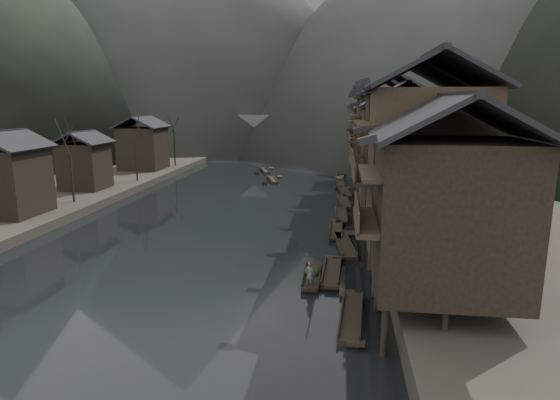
# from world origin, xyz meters

# --- Properties ---
(water) EXTENTS (300.00, 300.00, 0.00)m
(water) POSITION_xyz_m (0.00, 0.00, 0.00)
(water) COLOR black
(water) RESTS_ON ground
(right_bank) EXTENTS (40.00, 200.00, 1.80)m
(right_bank) POSITION_xyz_m (35.00, 40.00, 0.90)
(right_bank) COLOR #2D2823
(right_bank) RESTS_ON ground
(left_bank) EXTENTS (40.00, 200.00, 1.20)m
(left_bank) POSITION_xyz_m (-35.00, 40.00, 0.60)
(left_bank) COLOR #2D2823
(left_bank) RESTS_ON ground
(stilt_houses) EXTENTS (9.00, 67.60, 15.19)m
(stilt_houses) POSITION_xyz_m (17.28, 18.88, 8.85)
(stilt_houses) COLOR black
(stilt_houses) RESTS_ON ground
(left_houses) EXTENTS (8.10, 53.20, 8.73)m
(left_houses) POSITION_xyz_m (-20.50, 20.12, 5.66)
(left_houses) COLOR black
(left_houses) RESTS_ON left_bank
(bare_trees) EXTENTS (3.94, 59.69, 7.89)m
(bare_trees) POSITION_xyz_m (-17.00, 22.34, 6.73)
(bare_trees) COLOR black
(bare_trees) RESTS_ON left_bank
(moored_sampans) EXTENTS (2.69, 74.15, 0.47)m
(moored_sampans) POSITION_xyz_m (12.08, 27.22, 0.20)
(moored_sampans) COLOR black
(moored_sampans) RESTS_ON water
(midriver_boats) EXTENTS (5.46, 15.75, 0.45)m
(midriver_boats) POSITION_xyz_m (0.13, 43.30, 0.20)
(midriver_boats) COLOR black
(midriver_boats) RESTS_ON water
(stone_bridge) EXTENTS (40.00, 6.00, 9.00)m
(stone_bridge) POSITION_xyz_m (-0.00, 72.00, 5.11)
(stone_bridge) COLOR #4C4C4F
(stone_bridge) RESTS_ON ground
(hero_sampan) EXTENTS (1.16, 5.41, 0.44)m
(hero_sampan) POSITION_xyz_m (10.16, -0.93, 0.20)
(hero_sampan) COLOR black
(hero_sampan) RESTS_ON water
(cargo_heap) EXTENTS (1.19, 1.56, 0.71)m
(cargo_heap) POSITION_xyz_m (10.16, -0.68, 0.80)
(cargo_heap) COLOR black
(cargo_heap) RESTS_ON hero_sampan
(boatman) EXTENTS (0.75, 0.68, 1.72)m
(boatman) POSITION_xyz_m (10.16, -2.82, 1.30)
(boatman) COLOR #59595C
(boatman) RESTS_ON hero_sampan
(bamboo_pole) EXTENTS (0.73, 2.53, 3.12)m
(bamboo_pole) POSITION_xyz_m (10.36, -2.82, 3.72)
(bamboo_pole) COLOR #8C7A51
(bamboo_pole) RESTS_ON boatman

